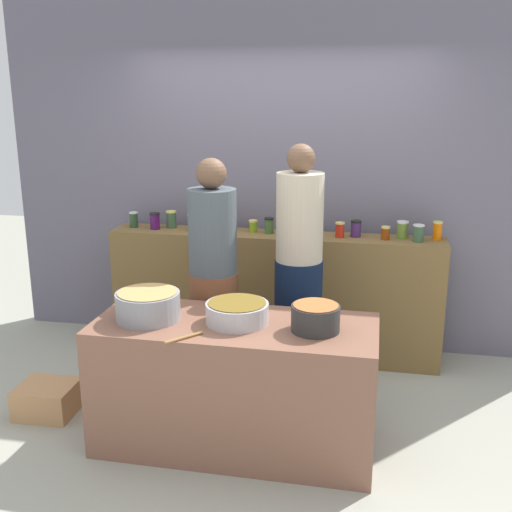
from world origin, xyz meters
The scene contains 27 objects.
ground centered at (0.00, 0.00, 0.00)m, with size 12.00×12.00×0.00m, color #A1A192.
storefront_wall centered at (0.00, 1.45, 1.50)m, with size 4.80×0.12×3.00m, color slate.
display_shelf centered at (0.00, 1.10, 0.52)m, with size 2.70×0.36×1.03m, color brown.
prep_table centered at (0.00, -0.30, 0.40)m, with size 1.70×0.70×0.81m, color brown.
preserve_jar_0 centered at (-1.21, 1.12, 1.10)m, with size 0.07×0.07×0.13m.
preserve_jar_1 centered at (-1.01, 1.09, 1.10)m, with size 0.08×0.08×0.14m.
preserve_jar_2 centered at (-0.89, 1.17, 1.11)m, with size 0.09×0.09×0.14m.
preserve_jar_3 centered at (-0.67, 1.08, 1.11)m, with size 0.09×0.09×0.15m.
preserve_jar_4 centered at (-0.50, 1.03, 1.10)m, with size 0.07×0.07×0.12m.
preserve_jar_5 centered at (-0.37, 1.17, 1.10)m, with size 0.09×0.09×0.14m.
preserve_jar_6 centered at (-0.18, 1.14, 1.08)m, with size 0.07×0.07×0.10m.
preserve_jar_7 centered at (-0.05, 1.11, 1.10)m, with size 0.08×0.08×0.13m.
preserve_jar_8 centered at (0.12, 1.05, 1.10)m, with size 0.07×0.07×0.13m.
preserve_jar_9 centered at (0.29, 1.04, 1.10)m, with size 0.09×0.09×0.13m.
preserve_jar_10 centered at (0.52, 1.09, 1.09)m, with size 0.07×0.07×0.12m.
preserve_jar_11 centered at (0.65, 1.14, 1.10)m, with size 0.08×0.08×0.13m.
preserve_jar_12 centered at (0.88, 1.09, 1.09)m, with size 0.07×0.07×0.10m.
preserve_jar_13 centered at (1.00, 1.16, 1.10)m, with size 0.09×0.09×0.14m.
preserve_jar_14 centered at (1.12, 1.07, 1.10)m, with size 0.09×0.09×0.13m.
preserve_jar_15 centered at (1.27, 1.16, 1.11)m, with size 0.07×0.07×0.14m.
cooking_pot_left centered at (-0.53, -0.34, 0.89)m, with size 0.39×0.39×0.17m.
cooking_pot_center centered at (0.01, -0.29, 0.87)m, with size 0.38×0.38×0.13m.
cooking_pot_right centered at (0.49, -0.33, 0.89)m, with size 0.28×0.28×0.16m.
wooden_spoon centered at (-0.22, -0.60, 0.82)m, with size 0.02×0.02×0.25m, color #9E703D.
cook_with_tongs centered at (-0.28, 0.26, 0.79)m, with size 0.34×0.34×1.73m.
cook_in_cap centered at (0.28, 0.47, 0.83)m, with size 0.34×0.34×1.81m.
bread_crate centered at (-1.35, -0.20, 0.11)m, with size 0.38×0.33×0.21m, color tan.
Camera 1 is at (0.80, -3.63, 2.15)m, focal length 42.93 mm.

